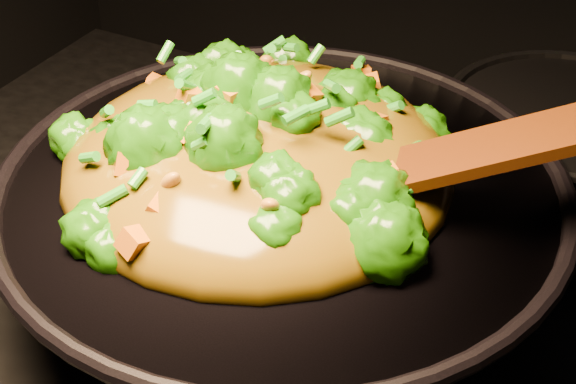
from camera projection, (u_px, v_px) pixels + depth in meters
The scene contains 4 objects.
wok at pixel (283, 244), 0.77m from camera, with size 0.47×0.47×0.13m, color black, non-canonical shape.
stir_fry at pixel (257, 114), 0.71m from camera, with size 0.33×0.33×0.11m, color #1E6207, non-canonical shape.
spatula at pixel (472, 154), 0.66m from camera, with size 0.36×0.05×0.01m, color #3E1B06.
back_pot at pixel (559, 162), 0.88m from camera, with size 0.23×0.23×0.13m, color black.
Camera 1 is at (0.19, -0.44, 1.46)m, focal length 55.00 mm.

